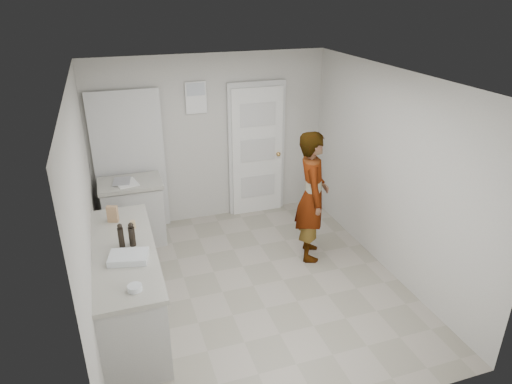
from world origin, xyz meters
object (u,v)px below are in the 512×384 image
object	(u,v)px
oil_cruet_a	(132,235)
oil_cruet_b	(121,236)
cake_mix_box	(113,214)
baking_dish	(129,257)
person	(312,197)
spice_jar	(133,225)
egg_bowl	(135,288)

from	to	relation	value
oil_cruet_a	oil_cruet_b	world-z (taller)	oil_cruet_b
cake_mix_box	baking_dish	bearing A→B (deg)	-63.14
cake_mix_box	baking_dish	world-z (taller)	cake_mix_box
person	baking_dish	size ratio (longest dim) A/B	4.20
spice_jar	oil_cruet_b	size ratio (longest dim) A/B	0.34
person	egg_bowl	xyz separation A→B (m)	(-2.33, -1.39, 0.08)
oil_cruet_b	baking_dish	xyz separation A→B (m)	(0.04, -0.28, -0.10)
egg_bowl	spice_jar	bearing A→B (deg)	86.02
person	baking_dish	distance (m)	2.51
oil_cruet_a	egg_bowl	world-z (taller)	oil_cruet_a
egg_bowl	oil_cruet_a	bearing A→B (deg)	86.54
spice_jar	baking_dish	size ratio (longest dim) A/B	0.22
oil_cruet_a	baking_dish	distance (m)	0.29
cake_mix_box	oil_cruet_a	distance (m)	0.62
person	egg_bowl	bearing A→B (deg)	139.76
oil_cruet_a	baking_dish	world-z (taller)	oil_cruet_a
cake_mix_box	person	bearing A→B (deg)	20.40
person	oil_cruet_a	size ratio (longest dim) A/B	6.68
oil_cruet_b	cake_mix_box	bearing A→B (deg)	95.75
oil_cruet_a	oil_cruet_b	bearing A→B (deg)	175.58
person	oil_cruet_a	xyz separation A→B (m)	(-2.29, -0.61, 0.18)
cake_mix_box	oil_cruet_b	distance (m)	0.59
cake_mix_box	baking_dish	xyz separation A→B (m)	(0.10, -0.86, -0.07)
baking_dish	egg_bowl	distance (m)	0.51
oil_cruet_a	oil_cruet_b	xyz separation A→B (m)	(-0.11, 0.01, 0.00)
cake_mix_box	oil_cruet_a	size ratio (longest dim) A/B	0.74
person	oil_cruet_a	world-z (taller)	person
cake_mix_box	egg_bowl	world-z (taller)	cake_mix_box
spice_jar	baking_dish	world-z (taller)	spice_jar
oil_cruet_a	egg_bowl	bearing A→B (deg)	-93.46
person	baking_dish	bearing A→B (deg)	129.52
cake_mix_box	egg_bowl	bearing A→B (deg)	-65.09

